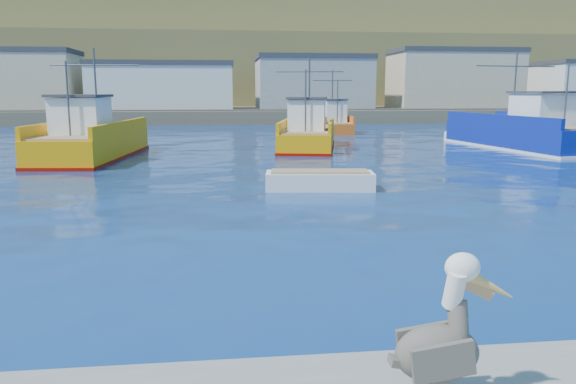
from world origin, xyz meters
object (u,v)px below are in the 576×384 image
Objects in this scene: boat_orange at (334,122)px; skiff_mid at (320,182)px; trawler_blue at (526,132)px; pelican at (442,341)px; trawler_yellow_a at (91,141)px; trawler_yellow_b at (308,135)px; skiff_far at (466,136)px.

boat_orange reaches higher than skiff_mid.
pelican is at bearing -120.88° from trawler_blue.
trawler_yellow_a reaches higher than skiff_mid.
skiff_mid is (-17.04, -14.50, -0.84)m from trawler_blue.
trawler_yellow_b is at bearing 82.86° from skiff_mid.
trawler_yellow_b is 6.08× the size of pelican.
trawler_yellow_a is at bearing 109.19° from pelican.
skiff_far is 42.69m from pelican.
boat_orange is at bearing 45.97° from trawler_yellow_a.
trawler_yellow_b is (13.63, 4.15, -0.09)m from trawler_yellow_a.
trawler_yellow_a is 14.25m from trawler_yellow_b.
trawler_blue reaches higher than pelican.
trawler_blue is (28.63, 2.36, 0.08)m from trawler_yellow_a.
trawler_blue is 3.09× the size of skiff_far.
trawler_yellow_b is 15.31m from skiff_far.
trawler_yellow_b is at bearing -107.91° from boat_orange.
skiff_mid is at bearing -102.41° from boat_orange.
skiff_far is (14.11, 5.90, -0.67)m from trawler_yellow_b.
pelican is (10.01, -28.77, 0.18)m from trawler_yellow_a.
trawler_yellow_a is 2.73× the size of skiff_far.
skiff_far reaches higher than skiff_mid.
trawler_blue reaches higher than trawler_yellow_b.
skiff_far is at bearing 53.95° from skiff_mid.
boat_orange is (-10.17, 16.73, -0.15)m from trawler_blue.
trawler_yellow_a is at bearing 133.67° from skiff_mid.
trawler_yellow_a reaches higher than boat_orange.
skiff_mid is 27.45m from skiff_far.
trawler_yellow_a is 6.92× the size of pelican.
trawler_blue reaches higher than trawler_yellow_a.
pelican is (-3.62, -32.92, 0.27)m from trawler_yellow_b.
pelican is (-1.58, -16.63, 0.94)m from skiff_mid.
trawler_blue is 7.78m from skiff_far.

